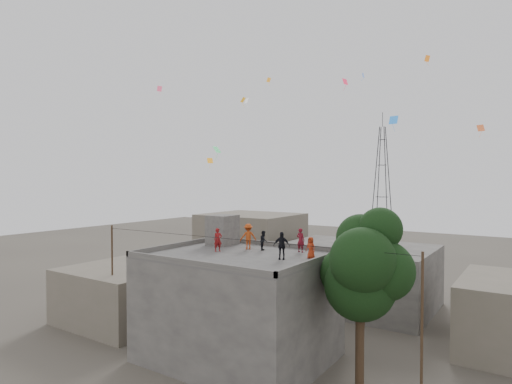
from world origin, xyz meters
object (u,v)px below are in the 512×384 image
(stair_head_box, at_px, (223,230))
(tree, at_px, (364,267))
(transmission_tower, at_px, (382,190))
(person_red_adult, at_px, (301,240))
(person_dark_adult, at_px, (281,246))

(stair_head_box, height_order, tree, tree)
(stair_head_box, relative_size, transmission_tower, 0.10)
(transmission_tower, distance_m, person_red_adult, 37.86)
(transmission_tower, bearing_deg, tree, -73.91)
(stair_head_box, distance_m, person_red_adult, 5.84)
(tree, bearing_deg, transmission_tower, 106.09)
(tree, bearing_deg, person_dark_adult, -174.31)
(tree, xyz_separation_m, transmission_tower, (-11.37, 39.40, 2.97))
(tree, relative_size, transmission_tower, 0.45)
(tree, bearing_deg, stair_head_box, 169.26)
(stair_head_box, bearing_deg, tree, -10.74)
(stair_head_box, bearing_deg, person_dark_adult, -22.11)
(stair_head_box, bearing_deg, person_red_adult, 1.94)
(stair_head_box, xyz_separation_m, transmission_tower, (-0.80, 37.40, 1.97))
(person_red_adult, bearing_deg, transmission_tower, -72.63)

